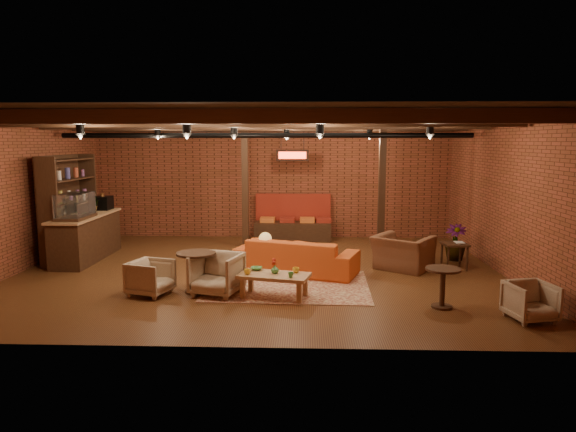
{
  "coord_description": "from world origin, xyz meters",
  "views": [
    {
      "loc": [
        0.97,
        -10.47,
        2.72
      ],
      "look_at": [
        0.59,
        0.2,
        1.16
      ],
      "focal_mm": 32.0,
      "sensor_mm": 36.0,
      "label": 1
    }
  ],
  "objects_px": {
    "side_table_book": "(455,245)",
    "round_table_left": "(196,265)",
    "armchair_right": "(403,247)",
    "round_table_right": "(443,281)",
    "armchair_far": "(531,300)",
    "sofa": "(296,256)",
    "coffee_table": "(274,276)",
    "side_table_lamp": "(265,242)",
    "plant_tall": "(457,207)",
    "armchair_b": "(217,272)",
    "armchair_a": "(151,276)"
  },
  "relations": [
    {
      "from": "sofa",
      "to": "armchair_far",
      "type": "relative_size",
      "value": 3.82
    },
    {
      "from": "sofa",
      "to": "coffee_table",
      "type": "xyz_separation_m",
      "value": [
        -0.37,
        -1.68,
        0.01
      ]
    },
    {
      "from": "coffee_table",
      "to": "armchair_far",
      "type": "height_order",
      "value": "coffee_table"
    },
    {
      "from": "side_table_lamp",
      "to": "plant_tall",
      "type": "xyz_separation_m",
      "value": [
        4.28,
        1.26,
        0.6
      ]
    },
    {
      "from": "armchair_b",
      "to": "armchair_far",
      "type": "xyz_separation_m",
      "value": [
        5.02,
        -1.17,
        -0.09
      ]
    },
    {
      "from": "side_table_book",
      "to": "round_table_left",
      "type": "bearing_deg",
      "value": -159.73
    },
    {
      "from": "side_table_book",
      "to": "armchair_far",
      "type": "distance_m",
      "value": 3.2
    },
    {
      "from": "round_table_left",
      "to": "armchair_a",
      "type": "relative_size",
      "value": 1.07
    },
    {
      "from": "coffee_table",
      "to": "armchair_b",
      "type": "distance_m",
      "value": 1.03
    },
    {
      "from": "round_table_left",
      "to": "armchair_a",
      "type": "height_order",
      "value": "round_table_left"
    },
    {
      "from": "armchair_right",
      "to": "plant_tall",
      "type": "bearing_deg",
      "value": -110.22
    },
    {
      "from": "side_table_lamp",
      "to": "round_table_right",
      "type": "xyz_separation_m",
      "value": [
        3.09,
        -2.2,
        -0.2
      ]
    },
    {
      "from": "armchair_right",
      "to": "round_table_right",
      "type": "distance_m",
      "value": 2.54
    },
    {
      "from": "round_table_right",
      "to": "plant_tall",
      "type": "bearing_deg",
      "value": 71.06
    },
    {
      "from": "sofa",
      "to": "armchair_right",
      "type": "height_order",
      "value": "armchair_right"
    },
    {
      "from": "side_table_lamp",
      "to": "armchair_b",
      "type": "relative_size",
      "value": 1.03
    },
    {
      "from": "side_table_lamp",
      "to": "armchair_b",
      "type": "bearing_deg",
      "value": -114.93
    },
    {
      "from": "side_table_lamp",
      "to": "side_table_book",
      "type": "height_order",
      "value": "side_table_lamp"
    },
    {
      "from": "armchair_a",
      "to": "plant_tall",
      "type": "bearing_deg",
      "value": -47.47
    },
    {
      "from": "coffee_table",
      "to": "sofa",
      "type": "bearing_deg",
      "value": 77.58
    },
    {
      "from": "plant_tall",
      "to": "armchair_a",
      "type": "bearing_deg",
      "value": -154.83
    },
    {
      "from": "round_table_right",
      "to": "sofa",
      "type": "bearing_deg",
      "value": 138.64
    },
    {
      "from": "round_table_right",
      "to": "armchair_far",
      "type": "height_order",
      "value": "round_table_right"
    },
    {
      "from": "armchair_a",
      "to": "armchair_far",
      "type": "relative_size",
      "value": 1.05
    },
    {
      "from": "side_table_lamp",
      "to": "side_table_book",
      "type": "distance_m",
      "value": 4.05
    },
    {
      "from": "armchair_b",
      "to": "armchair_right",
      "type": "relative_size",
      "value": 0.73
    },
    {
      "from": "side_table_lamp",
      "to": "round_table_left",
      "type": "bearing_deg",
      "value": -127.47
    },
    {
      "from": "armchair_a",
      "to": "round_table_right",
      "type": "xyz_separation_m",
      "value": [
        5.01,
        -0.55,
        0.1
      ]
    },
    {
      "from": "sofa",
      "to": "side_table_book",
      "type": "distance_m",
      "value": 3.41
    },
    {
      "from": "coffee_table",
      "to": "armchair_a",
      "type": "bearing_deg",
      "value": 178.03
    },
    {
      "from": "armchair_b",
      "to": "plant_tall",
      "type": "distance_m",
      "value": 5.83
    },
    {
      "from": "coffee_table",
      "to": "armchair_right",
      "type": "height_order",
      "value": "armchair_right"
    },
    {
      "from": "sofa",
      "to": "coffee_table",
      "type": "height_order",
      "value": "sofa"
    },
    {
      "from": "coffee_table",
      "to": "side_table_book",
      "type": "distance_m",
      "value": 4.32
    },
    {
      "from": "plant_tall",
      "to": "coffee_table",
      "type": "bearing_deg",
      "value": -143.2
    },
    {
      "from": "armchair_far",
      "to": "plant_tall",
      "type": "relative_size",
      "value": 0.26
    },
    {
      "from": "armchair_a",
      "to": "armchair_far",
      "type": "height_order",
      "value": "armchair_a"
    },
    {
      "from": "side_table_lamp",
      "to": "armchair_right",
      "type": "bearing_deg",
      "value": 6.61
    },
    {
      "from": "sofa",
      "to": "side_table_lamp",
      "type": "bearing_deg",
      "value": 14.26
    },
    {
      "from": "round_table_left",
      "to": "side_table_book",
      "type": "bearing_deg",
      "value": 20.27
    },
    {
      "from": "armchair_far",
      "to": "armchair_right",
      "type": "bearing_deg",
      "value": 101.94
    },
    {
      "from": "side_table_book",
      "to": "armchair_a",
      "type": "bearing_deg",
      "value": -160.74
    },
    {
      "from": "side_table_lamp",
      "to": "coffee_table",
      "type": "bearing_deg",
      "value": -80.72
    },
    {
      "from": "coffee_table",
      "to": "plant_tall",
      "type": "height_order",
      "value": "plant_tall"
    },
    {
      "from": "round_table_left",
      "to": "plant_tall",
      "type": "height_order",
      "value": "plant_tall"
    },
    {
      "from": "round_table_right",
      "to": "armchair_right",
      "type": "bearing_deg",
      "value": 94.06
    },
    {
      "from": "armchair_b",
      "to": "plant_tall",
      "type": "xyz_separation_m",
      "value": [
        5.02,
        2.86,
        0.83
      ]
    },
    {
      "from": "coffee_table",
      "to": "plant_tall",
      "type": "relative_size",
      "value": 0.53
    },
    {
      "from": "side_table_book",
      "to": "coffee_table",
      "type": "bearing_deg",
      "value": -150.09
    },
    {
      "from": "sofa",
      "to": "round_table_right",
      "type": "distance_m",
      "value": 3.25
    }
  ]
}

